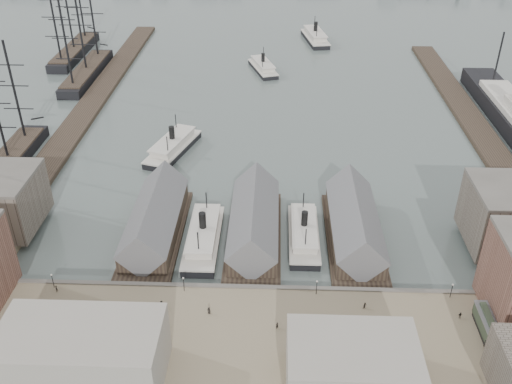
{
  "coord_description": "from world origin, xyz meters",
  "views": [
    {
      "loc": [
        5.03,
        -105.03,
        89.26
      ],
      "look_at": [
        0.0,
        30.0,
        6.0
      ],
      "focal_mm": 40.0,
      "sensor_mm": 36.0,
      "label": 1
    }
  ],
  "objects_px": {
    "tram": "(486,325)",
    "horse_cart_left": "(110,322)",
    "ferry_docked_west": "(203,236)",
    "horse_cart_center": "(156,322)",
    "horse_cart_right": "(360,356)"
  },
  "relations": [
    {
      "from": "tram",
      "to": "horse_cart_left",
      "type": "bearing_deg",
      "value": -179.07
    },
    {
      "from": "ferry_docked_west",
      "to": "tram",
      "type": "distance_m",
      "value": 69.86
    },
    {
      "from": "ferry_docked_west",
      "to": "horse_cart_right",
      "type": "relative_size",
      "value": 5.79
    },
    {
      "from": "ferry_docked_west",
      "to": "horse_cart_center",
      "type": "xyz_separation_m",
      "value": [
        -6.38,
        -31.44,
        0.44
      ]
    },
    {
      "from": "horse_cart_center",
      "to": "horse_cart_right",
      "type": "bearing_deg",
      "value": -81.31
    },
    {
      "from": "tram",
      "to": "horse_cart_center",
      "type": "xyz_separation_m",
      "value": [
        -68.92,
        -0.36,
        -1.2
      ]
    },
    {
      "from": "horse_cart_left",
      "to": "horse_cart_right",
      "type": "distance_m",
      "value": 52.24
    },
    {
      "from": "horse_cart_center",
      "to": "horse_cart_right",
      "type": "xyz_separation_m",
      "value": [
        42.09,
        -7.81,
        0.03
      ]
    },
    {
      "from": "ferry_docked_west",
      "to": "horse_cart_right",
      "type": "bearing_deg",
      "value": -47.7
    },
    {
      "from": "ferry_docked_west",
      "to": "tram",
      "type": "relative_size",
      "value": 2.57
    },
    {
      "from": "tram",
      "to": "horse_cart_center",
      "type": "height_order",
      "value": "tram"
    },
    {
      "from": "ferry_docked_west",
      "to": "tram",
      "type": "height_order",
      "value": "ferry_docked_west"
    },
    {
      "from": "ferry_docked_west",
      "to": "horse_cart_left",
      "type": "height_order",
      "value": "ferry_docked_west"
    },
    {
      "from": "horse_cart_center",
      "to": "horse_cart_right",
      "type": "relative_size",
      "value": 1.02
    },
    {
      "from": "ferry_docked_west",
      "to": "horse_cart_center",
      "type": "relative_size",
      "value": 5.7
    }
  ]
}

